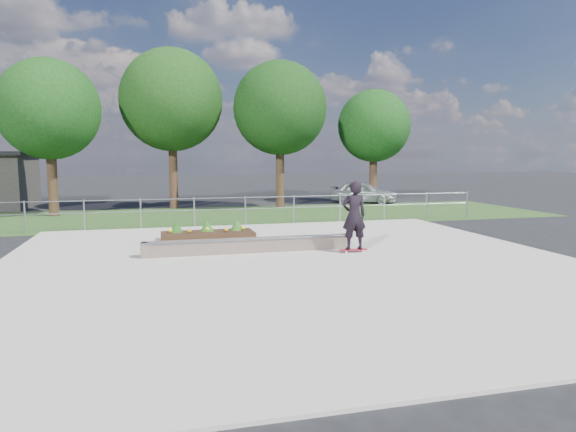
% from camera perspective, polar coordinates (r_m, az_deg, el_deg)
% --- Properties ---
extents(ground, '(120.00, 120.00, 0.00)m').
position_cam_1_polar(ground, '(13.29, 0.79, -5.49)').
color(ground, black).
rests_on(ground, ground).
extents(grass_verge, '(30.00, 8.00, 0.02)m').
position_cam_1_polar(grass_verge, '(23.93, -6.18, 0.02)').
color(grass_verge, '#26441B').
rests_on(grass_verge, ground).
extents(concrete_slab, '(15.00, 15.00, 0.06)m').
position_cam_1_polar(concrete_slab, '(13.28, 0.79, -5.37)').
color(concrete_slab, '#A9A296').
rests_on(concrete_slab, ground).
extents(fence, '(20.06, 0.06, 1.20)m').
position_cam_1_polar(fence, '(20.41, -4.77, 1.01)').
color(fence, gray).
rests_on(fence, ground).
extents(tree_far_left, '(4.55, 4.55, 7.15)m').
position_cam_1_polar(tree_far_left, '(26.00, -25.05, 10.66)').
color(tree_far_left, '#301E13').
rests_on(tree_far_left, ground).
extents(tree_mid_left, '(5.25, 5.25, 8.25)m').
position_cam_1_polar(tree_mid_left, '(27.67, -12.82, 12.43)').
color(tree_mid_left, '#321D14').
rests_on(tree_mid_left, ground).
extents(tree_mid_right, '(4.90, 4.90, 7.70)m').
position_cam_1_polar(tree_mid_right, '(27.39, -0.90, 11.86)').
color(tree_mid_right, '#301E13').
rests_on(tree_mid_right, ground).
extents(tree_far_right, '(4.20, 4.20, 6.60)m').
position_cam_1_polar(tree_far_right, '(30.69, 9.53, 9.82)').
color(tree_far_right, '#311E13').
rests_on(tree_far_right, ground).
extents(grind_ledge, '(6.00, 0.44, 0.43)m').
position_cam_1_polar(grind_ledge, '(14.72, -4.31, -3.25)').
color(grind_ledge, brown).
rests_on(grind_ledge, concrete_slab).
extents(planter_bed, '(3.00, 1.20, 0.61)m').
position_cam_1_polar(planter_bed, '(17.10, -8.91, -1.96)').
color(planter_bed, black).
rests_on(planter_bed, concrete_slab).
extents(skateboarder, '(0.80, 0.50, 2.03)m').
position_cam_1_polar(skateboarder, '(14.69, 7.35, 0.04)').
color(skateboarder, white).
rests_on(skateboarder, concrete_slab).
extents(parked_car, '(4.03, 3.45, 1.31)m').
position_cam_1_polar(parked_car, '(30.37, 8.36, 2.65)').
color(parked_car, '#AAB0B4').
rests_on(parked_car, ground).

